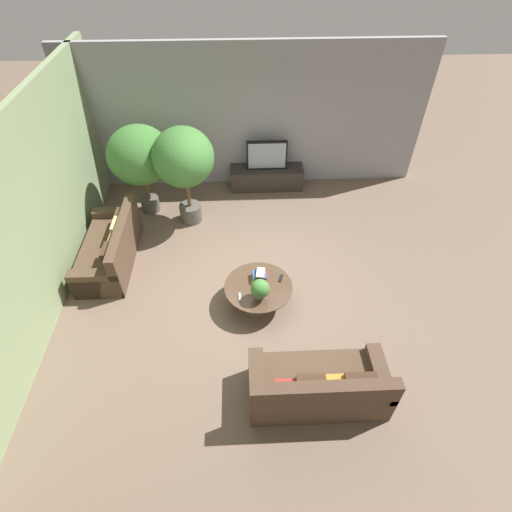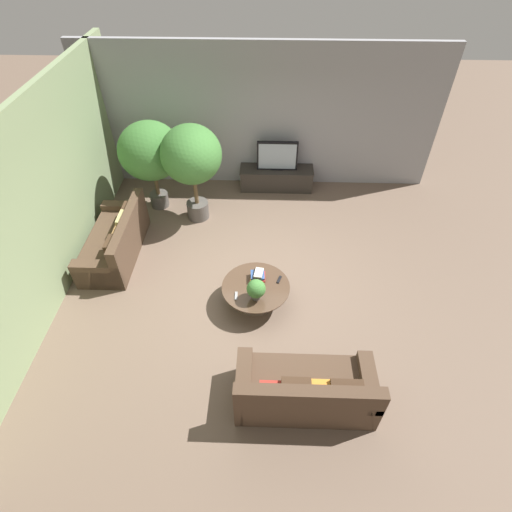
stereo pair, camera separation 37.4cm
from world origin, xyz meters
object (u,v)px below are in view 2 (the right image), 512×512
Objects in this scene: potted_palm_tall at (150,152)px; potted_plant_tabletop at (256,289)px; couch_by_wall at (116,241)px; potted_palm_corner at (192,157)px; television at (277,156)px; couch_near_entry at (306,391)px; coffee_table at (256,291)px; media_console at (276,178)px.

potted_plant_tabletop is (2.16, -2.89, -0.67)m from potted_palm_tall.
potted_palm_corner reaches higher than couch_by_wall.
couch_by_wall is at bearing -142.15° from television.
coffee_table is at bearing -67.67° from couch_near_entry.
potted_palm_tall is at bearing 126.79° from potted_plant_tabletop.
couch_near_entry is 0.91× the size of potted_palm_corner.
couch_near_entry is at bearing -56.82° from potted_palm_tall.
media_console is 3.74m from couch_by_wall.
couch_near_entry is (0.36, -5.12, -0.51)m from television.
television is 0.47× the size of couch_by_wall.
media_console is 0.81× the size of potted_palm_corner.
television is 3.67m from potted_plant_tabletop.
media_console is 1.47× the size of coffee_table.
television is at bearing 16.94° from potted_palm_tall.
coffee_table is (-0.35, -3.40, 0.02)m from media_console.
couch_by_wall is 1.87m from potted_palm_tall.
potted_palm_corner is (-1.27, 2.27, 1.11)m from coffee_table.
potted_palm_corner is (1.34, 1.16, 1.09)m from couch_by_wall.
potted_palm_tall is 0.93× the size of potted_palm_corner.
potted_palm_corner reaches higher than couch_near_entry.
potted_plant_tabletop reaches higher than coffee_table.
potted_palm_corner is at bearing 119.17° from coffee_table.
potted_palm_corner reaches higher than potted_plant_tabletop.
potted_palm_tall is at bearing -56.82° from couch_near_entry.
potted_palm_corner is at bearing 131.01° from couch_by_wall.
potted_palm_tall is 0.96m from potted_palm_corner.
television is 0.80× the size of coffee_table.
couch_by_wall is at bearing -40.51° from couch_near_entry.
potted_palm_tall is at bearing 157.05° from potted_palm_corner.
potted_plant_tabletop is (1.28, -2.52, -0.79)m from potted_palm_corner.
couch_by_wall is (-2.60, 1.11, 0.02)m from coffee_table.
media_console is at bearing 16.97° from potted_palm_tall.
potted_palm_tall is at bearing 163.38° from couch_by_wall.
media_console is 0.87× the size of potted_palm_tall.
television reaches higher than potted_plant_tabletop.
television is 2.06m from potted_palm_corner.
potted_palm_corner reaches higher than potted_palm_tall.
television is at bearing -85.99° from couch_near_entry.
couch_by_wall is at bearing 152.65° from potted_plant_tabletop.
potted_plant_tabletop is at bearing -64.83° from couch_near_entry.
couch_by_wall is (-2.95, -2.30, 0.04)m from media_console.
media_console is 0.89× the size of couch_near_entry.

